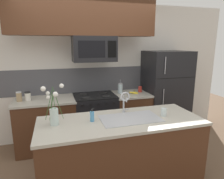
% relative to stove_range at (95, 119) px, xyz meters
% --- Properties ---
extents(ground_plane, '(10.00, 10.00, 0.00)m').
position_rel_stove_range_xyz_m(ground_plane, '(-0.00, -0.90, -0.46)').
color(ground_plane, brown).
extents(rear_partition, '(5.20, 0.10, 2.60)m').
position_rel_stove_range_xyz_m(rear_partition, '(0.30, 0.38, 0.84)').
color(rear_partition, silver).
rests_on(rear_partition, ground).
extents(splash_band, '(3.42, 0.01, 0.48)m').
position_rel_stove_range_xyz_m(splash_band, '(-0.00, 0.32, 0.69)').
color(splash_band, '#4C4C51').
rests_on(splash_band, rear_partition).
extents(back_counter_left, '(1.03, 0.65, 0.91)m').
position_rel_stove_range_xyz_m(back_counter_left, '(-0.88, 0.00, -0.01)').
color(back_counter_left, '#4C2B19').
rests_on(back_counter_left, ground).
extents(back_counter_right, '(0.69, 0.65, 0.91)m').
position_rel_stove_range_xyz_m(back_counter_right, '(0.71, 0.00, -0.01)').
color(back_counter_right, '#4C2B19').
rests_on(back_counter_right, ground).
extents(stove_range, '(0.76, 0.64, 0.93)m').
position_rel_stove_range_xyz_m(stove_range, '(0.00, 0.00, 0.00)').
color(stove_range, black).
rests_on(stove_range, ground).
extents(microwave, '(0.74, 0.40, 0.43)m').
position_rel_stove_range_xyz_m(microwave, '(0.00, -0.02, 1.29)').
color(microwave, black).
extents(upper_cabinet_band, '(2.42, 0.34, 0.60)m').
position_rel_stove_range_xyz_m(upper_cabinet_band, '(-0.17, -0.05, 1.81)').
color(upper_cabinet_band, '#4C2B19').
extents(refrigerator, '(0.84, 0.74, 1.71)m').
position_rel_stove_range_xyz_m(refrigerator, '(1.47, 0.02, 0.39)').
color(refrigerator, black).
rests_on(refrigerator, ground).
extents(storage_jar_tall, '(0.09, 0.09, 0.16)m').
position_rel_stove_range_xyz_m(storage_jar_tall, '(-1.28, 0.01, 0.53)').
color(storage_jar_tall, '#997F5B').
rests_on(storage_jar_tall, back_counter_left).
extents(storage_jar_medium, '(0.10, 0.10, 0.14)m').
position_rel_stove_range_xyz_m(storage_jar_medium, '(-1.14, 0.03, 0.52)').
color(storage_jar_medium, silver).
rests_on(storage_jar_medium, back_counter_left).
extents(banana_bunch, '(0.19, 0.12, 0.08)m').
position_rel_stove_range_xyz_m(banana_bunch, '(0.75, -0.06, 0.47)').
color(banana_bunch, yellow).
rests_on(banana_bunch, back_counter_right).
extents(french_press, '(0.09, 0.09, 0.27)m').
position_rel_stove_range_xyz_m(french_press, '(0.51, 0.06, 0.55)').
color(french_press, silver).
rests_on(french_press, back_counter_right).
extents(coffee_tin, '(0.08, 0.08, 0.11)m').
position_rel_stove_range_xyz_m(coffee_tin, '(0.92, 0.05, 0.50)').
color(coffee_tin, '#B22D23').
rests_on(coffee_tin, back_counter_right).
extents(island_counter, '(2.07, 0.82, 0.91)m').
position_rel_stove_range_xyz_m(island_counter, '(0.09, -1.25, -0.01)').
color(island_counter, '#4C2B19').
rests_on(island_counter, ground).
extents(kitchen_sink, '(0.76, 0.44, 0.16)m').
position_rel_stove_range_xyz_m(kitchen_sink, '(0.21, -1.25, 0.38)').
color(kitchen_sink, '#ADAFB5').
rests_on(kitchen_sink, island_counter).
extents(sink_faucet, '(0.14, 0.14, 0.31)m').
position_rel_stove_range_xyz_m(sink_faucet, '(0.21, -1.03, 0.65)').
color(sink_faucet, '#B7BABF').
rests_on(sink_faucet, island_counter).
extents(dish_soap_bottle, '(0.06, 0.05, 0.16)m').
position_rel_stove_range_xyz_m(dish_soap_bottle, '(-0.27, -1.20, 0.52)').
color(dish_soap_bottle, '#4C93C6').
rests_on(dish_soap_bottle, island_counter).
extents(drinking_glass, '(0.07, 0.07, 0.11)m').
position_rel_stove_range_xyz_m(drinking_glass, '(0.67, -1.28, 0.50)').
color(drinking_glass, silver).
rests_on(drinking_glass, island_counter).
extents(flower_vase, '(0.26, 0.13, 0.49)m').
position_rel_stove_range_xyz_m(flower_vase, '(-0.72, -1.18, 0.61)').
color(flower_vase, silver).
rests_on(flower_vase, island_counter).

